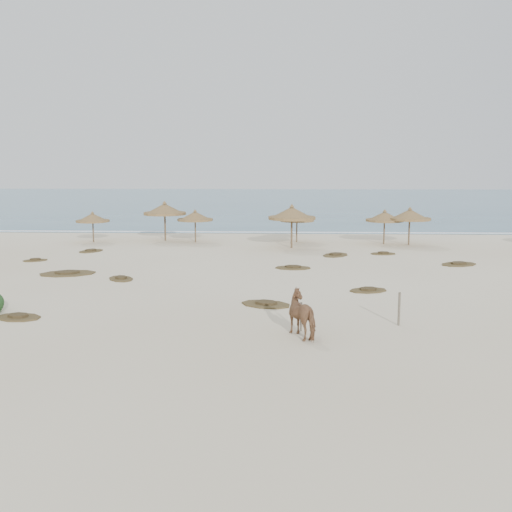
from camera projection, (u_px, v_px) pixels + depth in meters
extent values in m
plane|color=beige|center=(226.00, 299.00, 25.15)|extent=(160.00, 160.00, 0.00)
cube|color=#295E7B|center=(266.00, 200.00, 99.19)|extent=(200.00, 100.00, 0.01)
cube|color=white|center=(253.00, 232.00, 50.82)|extent=(70.00, 0.60, 0.01)
cylinder|color=brown|center=(93.00, 231.00, 44.06)|extent=(0.10, 0.10, 1.79)
cylinder|color=olive|center=(93.00, 221.00, 43.95)|extent=(3.37, 3.37, 0.15)
cone|color=olive|center=(93.00, 217.00, 43.90)|extent=(3.26, 3.26, 0.64)
cone|color=olive|center=(92.00, 212.00, 43.84)|extent=(0.31, 0.31, 0.19)
cylinder|color=brown|center=(165.00, 226.00, 44.96)|extent=(0.13, 0.13, 2.35)
cylinder|color=olive|center=(165.00, 213.00, 44.81)|extent=(3.97, 3.97, 0.20)
cone|color=olive|center=(165.00, 209.00, 44.76)|extent=(3.83, 3.83, 0.84)
cone|color=olive|center=(164.00, 202.00, 44.68)|extent=(0.40, 0.40, 0.25)
cylinder|color=brown|center=(195.00, 230.00, 43.96)|extent=(0.11, 0.11, 1.91)
cylinder|color=olive|center=(195.00, 220.00, 43.84)|extent=(2.74, 2.74, 0.16)
cone|color=olive|center=(195.00, 216.00, 43.80)|extent=(2.64, 2.64, 0.68)
cone|color=olive|center=(195.00, 210.00, 43.73)|extent=(0.33, 0.33, 0.20)
cylinder|color=brown|center=(297.00, 230.00, 44.11)|extent=(0.11, 0.11, 1.85)
cylinder|color=olive|center=(297.00, 220.00, 43.99)|extent=(3.37, 3.37, 0.16)
cone|color=olive|center=(297.00, 217.00, 43.95)|extent=(3.26, 3.26, 0.66)
cone|color=olive|center=(297.00, 211.00, 43.89)|extent=(0.32, 0.32, 0.19)
cylinder|color=brown|center=(292.00, 232.00, 40.81)|extent=(0.14, 0.14, 2.37)
cylinder|color=olive|center=(292.00, 218.00, 40.66)|extent=(4.38, 4.38, 0.20)
cone|color=olive|center=(292.00, 213.00, 40.60)|extent=(4.24, 4.24, 0.85)
cone|color=olive|center=(292.00, 206.00, 40.52)|extent=(0.41, 0.41, 0.25)
cylinder|color=brown|center=(384.00, 231.00, 42.89)|extent=(0.11, 0.11, 1.97)
cylinder|color=olive|center=(384.00, 220.00, 42.77)|extent=(3.38, 3.38, 0.17)
cone|color=olive|center=(385.00, 216.00, 42.72)|extent=(3.27, 3.27, 0.70)
cone|color=olive|center=(385.00, 211.00, 42.65)|extent=(0.34, 0.34, 0.21)
cylinder|color=brown|center=(409.00, 231.00, 42.30)|extent=(0.12, 0.12, 2.15)
cylinder|color=olive|center=(410.00, 219.00, 42.17)|extent=(4.07, 4.07, 0.18)
cone|color=olive|center=(410.00, 214.00, 42.11)|extent=(3.93, 3.93, 0.77)
cone|color=olive|center=(410.00, 208.00, 42.04)|extent=(0.37, 0.37, 0.23)
imported|color=#976B45|center=(305.00, 314.00, 19.50)|extent=(1.64, 2.03, 1.57)
cylinder|color=#695F4F|center=(301.00, 317.00, 20.18)|extent=(0.10, 0.10, 1.05)
cylinder|color=#695F4F|center=(399.00, 309.00, 20.89)|extent=(0.12, 0.12, 1.25)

